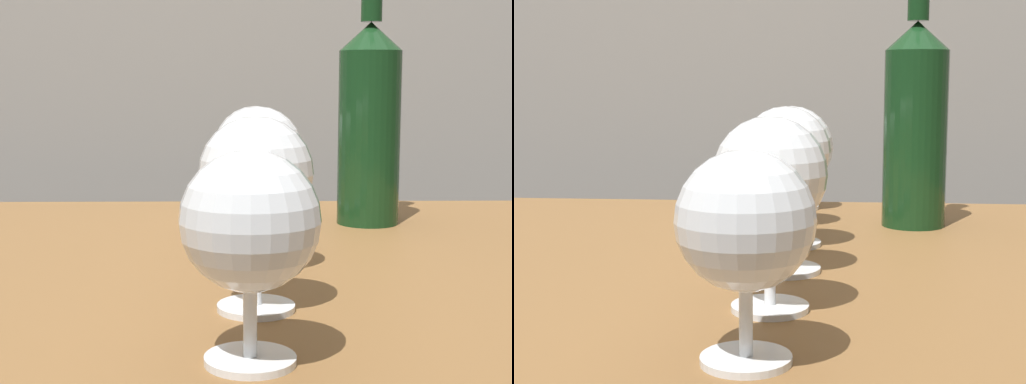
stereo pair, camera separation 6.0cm
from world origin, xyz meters
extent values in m
cube|color=brown|center=(0.00, 0.00, 0.69)|extent=(1.22, 0.79, 0.03)
cylinder|color=white|center=(0.07, -0.28, 0.71)|extent=(0.06, 0.06, 0.00)
cylinder|color=white|center=(0.07, -0.28, 0.74)|extent=(0.01, 0.01, 0.06)
sphere|color=white|center=(0.07, -0.28, 0.80)|extent=(0.09, 0.09, 0.09)
ellipsoid|color=maroon|center=(0.07, -0.28, 0.80)|extent=(0.08, 0.08, 0.03)
cylinder|color=white|center=(0.07, -0.16, 0.71)|extent=(0.06, 0.06, 0.00)
cylinder|color=white|center=(0.07, -0.16, 0.75)|extent=(0.01, 0.01, 0.08)
sphere|color=white|center=(0.07, -0.16, 0.82)|extent=(0.09, 0.09, 0.09)
ellipsoid|color=#470A16|center=(0.07, -0.16, 0.82)|extent=(0.08, 0.08, 0.04)
cylinder|color=white|center=(0.08, -0.03, 0.71)|extent=(0.07, 0.07, 0.00)
cylinder|color=white|center=(0.08, -0.03, 0.76)|extent=(0.01, 0.01, 0.08)
sphere|color=white|center=(0.08, -0.03, 0.82)|extent=(0.08, 0.08, 0.08)
ellipsoid|color=maroon|center=(0.08, -0.03, 0.82)|extent=(0.07, 0.07, 0.03)
cylinder|color=white|center=(0.08, 0.08, 0.71)|extent=(0.07, 0.07, 0.00)
cylinder|color=white|center=(0.08, 0.08, 0.75)|extent=(0.01, 0.01, 0.07)
sphere|color=white|center=(0.08, 0.08, 0.82)|extent=(0.09, 0.09, 0.09)
ellipsoid|color=#EACC66|center=(0.08, 0.08, 0.82)|extent=(0.08, 0.08, 0.04)
cylinder|color=white|center=(0.07, 0.20, 0.71)|extent=(0.06, 0.06, 0.00)
cylinder|color=white|center=(0.07, 0.20, 0.75)|extent=(0.01, 0.01, 0.07)
sphere|color=white|center=(0.07, 0.20, 0.81)|extent=(0.08, 0.08, 0.08)
ellipsoid|color=#380711|center=(0.07, 0.20, 0.80)|extent=(0.07, 0.07, 0.03)
cylinder|color=white|center=(0.07, 0.33, 0.71)|extent=(0.06, 0.06, 0.00)
cylinder|color=white|center=(0.07, 0.33, 0.74)|extent=(0.01, 0.01, 0.06)
sphere|color=white|center=(0.07, 0.33, 0.80)|extent=(0.08, 0.08, 0.08)
ellipsoid|color=beige|center=(0.07, 0.33, 0.80)|extent=(0.07, 0.07, 0.04)
cylinder|color=#143819|center=(0.22, 0.21, 0.82)|extent=(0.08, 0.08, 0.22)
cone|color=#143819|center=(0.22, 0.21, 0.94)|extent=(0.08, 0.08, 0.03)
camera|label=1|loc=(0.06, -0.76, 0.89)|focal=54.62mm
camera|label=2|loc=(0.12, -0.75, 0.89)|focal=54.62mm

